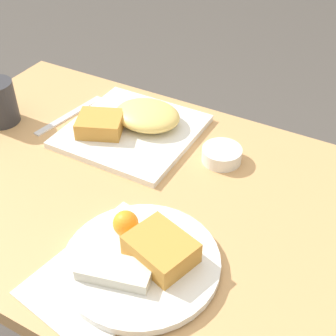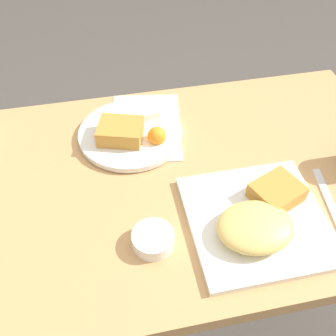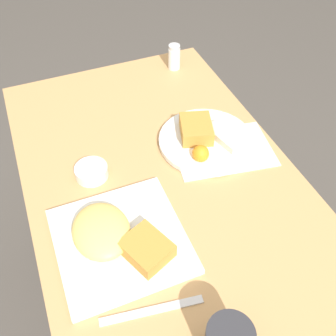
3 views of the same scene
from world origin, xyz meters
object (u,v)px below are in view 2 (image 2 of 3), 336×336
(plate_oval_far, at_px, (130,132))
(plate_square_near, at_px, (259,219))
(sauce_ramekin, at_px, (153,239))
(butter_knife, at_px, (331,204))

(plate_oval_far, bearing_deg, plate_square_near, -55.64)
(plate_square_near, distance_m, sauce_ramekin, 0.21)
(sauce_ramekin, bearing_deg, butter_knife, 2.62)
(plate_oval_far, relative_size, sauce_ramekin, 3.12)
(plate_square_near, distance_m, plate_oval_far, 0.38)
(butter_knife, bearing_deg, plate_square_near, 104.25)
(plate_square_near, relative_size, plate_oval_far, 1.07)
(plate_oval_far, bearing_deg, butter_knife, -37.69)
(plate_square_near, bearing_deg, butter_knife, 5.68)
(plate_oval_far, xyz_separation_m, butter_knife, (0.38, -0.29, -0.02))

